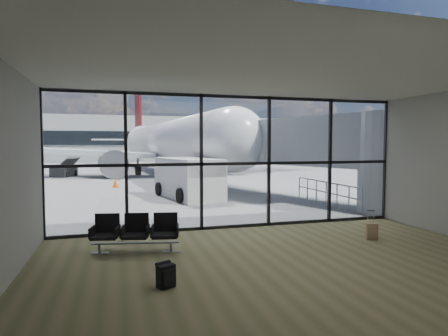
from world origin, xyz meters
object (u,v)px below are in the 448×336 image
service_van (189,178)px  belt_loader (65,170)px  seating_row (136,231)px  suitcase (372,231)px  backpack (166,276)px  airliner (166,143)px

service_van → belt_loader: bearing=103.8°
seating_row → suitcase: bearing=5.2°
backpack → airliner: airliner is taller
backpack → airliner: size_ratio=0.01×
seating_row → suitcase: seating_row is taller
seating_row → belt_loader: belt_loader is taller
service_van → suitcase: bearing=-83.3°
suitcase → service_van: service_van is taller
backpack → seating_row: bearing=74.9°
service_van → airliner: bearing=74.1°
airliner → service_van: 18.07m
suitcase → seating_row: bearing=-167.7°
backpack → suitcase: size_ratio=0.58×
backpack → airliner: 30.59m
seating_row → airliner: airliner is taller
suitcase → airliner: bearing=113.4°
service_van → backpack: bearing=-115.3°
seating_row → airliner: size_ratio=0.06×
service_van → belt_loader: size_ratio=1.33×
seating_row → backpack: 2.82m
seating_row → service_van: bearing=82.5°
suitcase → airliner: airliner is taller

